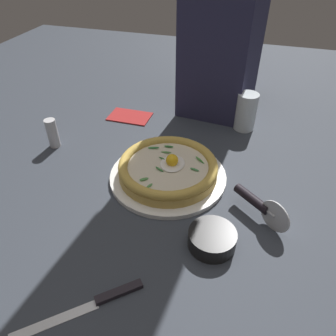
% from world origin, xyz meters
% --- Properties ---
extents(ground_plane, '(2.40, 2.40, 0.03)m').
position_xyz_m(ground_plane, '(0.00, 0.00, -0.01)').
color(ground_plane, '#333841').
rests_on(ground_plane, ground).
extents(pizza_plate, '(0.30, 0.30, 0.01)m').
position_xyz_m(pizza_plate, '(0.02, -0.01, 0.01)').
color(pizza_plate, white).
rests_on(pizza_plate, ground).
extents(pizza, '(0.25, 0.25, 0.06)m').
position_xyz_m(pizza, '(0.02, -0.01, 0.03)').
color(pizza, tan).
rests_on(pizza, pizza_plate).
extents(side_bowl, '(0.10, 0.10, 0.04)m').
position_xyz_m(side_bowl, '(0.20, 0.14, 0.02)').
color(side_bowl, black).
rests_on(side_bowl, ground).
extents(pizza_cutter, '(0.10, 0.13, 0.08)m').
position_xyz_m(pizza_cutter, '(0.09, 0.22, 0.04)').
color(pizza_cutter, silver).
rests_on(pizza_cutter, ground).
extents(table_knife, '(0.17, 0.19, 0.01)m').
position_xyz_m(table_knife, '(0.39, -0.02, 0.00)').
color(table_knife, silver).
rests_on(table_knife, ground).
extents(drinking_glass, '(0.07, 0.07, 0.12)m').
position_xyz_m(drinking_glass, '(-0.29, 0.15, 0.05)').
color(drinking_glass, silver).
rests_on(drinking_glass, ground).
extents(folded_napkin, '(0.09, 0.14, 0.01)m').
position_xyz_m(folded_napkin, '(-0.25, -0.23, 0.00)').
color(folded_napkin, '#A42625').
rests_on(folded_napkin, ground).
extents(pepper_shaker, '(0.03, 0.03, 0.09)m').
position_xyz_m(pepper_shaker, '(-0.03, -0.37, 0.04)').
color(pepper_shaker, silver).
rests_on(pepper_shaker, ground).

